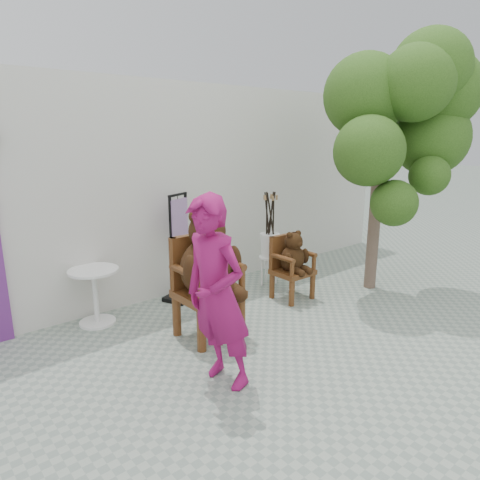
{
  "coord_description": "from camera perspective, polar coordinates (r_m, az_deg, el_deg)",
  "views": [
    {
      "loc": [
        -3.3,
        -2.6,
        2.3
      ],
      "look_at": [
        0.18,
        1.56,
        0.95
      ],
      "focal_mm": 32.0,
      "sensor_mm": 36.0,
      "label": 1
    }
  ],
  "objects": [
    {
      "name": "ground_plane",
      "position": [
        4.79,
        10.75,
        -15.0
      ],
      "size": [
        60.0,
        60.0,
        0.0
      ],
      "primitive_type": "plane",
      "color": "gray",
      "rests_on": "ground"
    },
    {
      "name": "back_wall",
      "position": [
        6.63,
        -9.84,
        6.87
      ],
      "size": [
        9.0,
        1.0,
        3.0
      ],
      "primitive_type": "cube",
      "color": "silver",
      "rests_on": "ground"
    },
    {
      "name": "chair_big",
      "position": [
        4.85,
        -4.37,
        -3.53
      ],
      "size": [
        0.74,
        0.79,
        1.51
      ],
      "color": "#4A270F",
      "rests_on": "ground"
    },
    {
      "name": "chair_small",
      "position": [
        6.08,
        6.95,
        -2.57
      ],
      "size": [
        0.52,
        0.53,
        0.99
      ],
      "color": "#4A270F",
      "rests_on": "ground"
    },
    {
      "name": "person",
      "position": [
        3.82,
        -3.01,
        -7.4
      ],
      "size": [
        0.53,
        0.72,
        1.82
      ],
      "primitive_type": "imported",
      "rotation": [
        0.0,
        0.0,
        -1.42
      ],
      "color": "#931256",
      "rests_on": "ground"
    },
    {
      "name": "cafe_table",
      "position": [
        5.56,
        -18.78,
        -6.31
      ],
      "size": [
        0.6,
        0.6,
        0.7
      ],
      "rotation": [
        0.0,
        0.0,
        0.3
      ],
      "color": "white",
      "rests_on": "ground"
    },
    {
      "name": "display_stand",
      "position": [
        6.05,
        -7.99,
        -2.61
      ],
      "size": [
        0.55,
        0.49,
        1.51
      ],
      "rotation": [
        0.0,
        0.0,
        0.39
      ],
      "color": "black",
      "rests_on": "ground"
    },
    {
      "name": "stool_bucket",
      "position": [
        6.58,
        3.96,
        -0.62
      ],
      "size": [
        0.32,
        0.32,
        1.46
      ],
      "rotation": [
        0.0,
        0.0,
        0.42
      ],
      "color": "white",
      "rests_on": "ground"
    },
    {
      "name": "tree",
      "position": [
        6.51,
        21.29,
        16.27
      ],
      "size": [
        2.3,
        1.81,
        3.66
      ],
      "rotation": [
        0.0,
        0.0,
        -0.25
      ],
      "color": "brown",
      "rests_on": "ground"
    }
  ]
}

